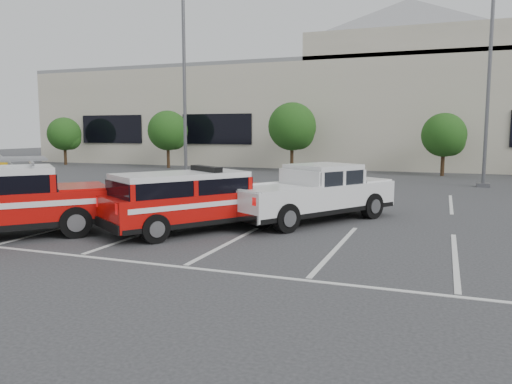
# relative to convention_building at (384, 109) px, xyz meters

# --- Properties ---
(ground) EXTENTS (120.00, 120.00, 0.00)m
(ground) POSITION_rel_convention_building_xyz_m (-0.18, -31.86, -4.72)
(ground) COLOR #2D2D2F
(ground) RESTS_ON ground
(stall_markings) EXTENTS (23.00, 15.00, 0.01)m
(stall_markings) POSITION_rel_convention_building_xyz_m (-0.18, -27.36, -4.71)
(stall_markings) COLOR silver
(stall_markings) RESTS_ON ground
(convention_building) EXTENTS (60.00, 16.99, 13.20)m
(convention_building) POSITION_rel_convention_building_xyz_m (0.00, 0.00, 0.00)
(convention_building) COLOR beige
(convention_building) RESTS_ON ground
(tree_far_left) EXTENTS (2.77, 2.77, 3.99)m
(tree_far_left) POSITION_rel_convention_building_xyz_m (-25.09, -9.82, -2.22)
(tree_far_left) COLOR #3F2B19
(tree_far_left) RESTS_ON ground
(tree_left) EXTENTS (3.07, 3.07, 4.42)m
(tree_left) POSITION_rel_convention_building_xyz_m (-15.09, -9.82, -1.95)
(tree_left) COLOR #3F2B19
(tree_left) RESTS_ON ground
(tree_mid_left) EXTENTS (3.37, 3.37, 4.85)m
(tree_mid_left) POSITION_rel_convention_building_xyz_m (-5.09, -9.82, -1.68)
(tree_mid_left) COLOR #3F2B19
(tree_mid_left) RESTS_ON ground
(tree_mid_right) EXTENTS (2.77, 2.77, 3.99)m
(tree_mid_right) POSITION_rel_convention_building_xyz_m (4.91, -9.82, -2.22)
(tree_mid_right) COLOR #3F2B19
(tree_mid_right) RESTS_ON ground
(light_pole_left) EXTENTS (0.90, 0.60, 10.24)m
(light_pole_left) POSITION_rel_convention_building_xyz_m (-8.18, -19.86, 0.47)
(light_pole_left) COLOR #59595E
(light_pole_left) RESTS_ON ground
(light_pole_mid) EXTENTS (0.90, 0.60, 10.24)m
(light_pole_mid) POSITION_rel_convention_building_xyz_m (6.82, -15.86, 0.47)
(light_pole_mid) COLOR #59595E
(light_pole_mid) RESTS_ON ground
(fire_chief_suv) EXTENTS (4.51, 5.40, 1.84)m
(fire_chief_suv) POSITION_rel_convention_building_xyz_m (-1.79, -31.14, -3.97)
(fire_chief_suv) COLOR #B30C08
(fire_chief_suv) RESTS_ON ground
(white_pickup) EXTENTS (4.74, 6.02, 1.79)m
(white_pickup) POSITION_rel_convention_building_xyz_m (1.02, -28.38, -4.01)
(white_pickup) COLOR silver
(white_pickup) RESTS_ON ground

